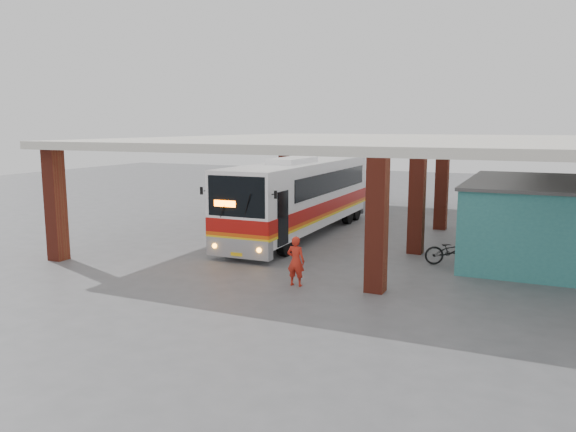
% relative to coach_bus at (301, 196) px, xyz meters
% --- Properties ---
extents(ground, '(90.00, 90.00, 0.00)m').
position_rel_coach_bus_xyz_m(ground, '(2.89, -4.71, -1.87)').
color(ground, '#515154').
rests_on(ground, ground).
extents(brick_columns, '(20.10, 21.60, 4.35)m').
position_rel_coach_bus_xyz_m(brick_columns, '(4.32, 0.29, 0.31)').
color(brick_columns, maroon).
rests_on(brick_columns, ground).
extents(canopy_roof, '(21.00, 23.00, 0.30)m').
position_rel_coach_bus_xyz_m(canopy_roof, '(3.39, 1.79, 2.63)').
color(canopy_roof, silver).
rests_on(canopy_roof, brick_columns).
extents(shop_building, '(5.20, 8.20, 3.11)m').
position_rel_coach_bus_xyz_m(shop_building, '(10.38, -0.71, -0.31)').
color(shop_building, teal).
rests_on(shop_building, ground).
extents(coach_bus, '(2.88, 12.96, 3.76)m').
position_rel_coach_bus_xyz_m(coach_bus, '(0.00, 0.00, 0.00)').
color(coach_bus, white).
rests_on(coach_bus, ground).
extents(motorcycle, '(2.20, 1.42, 1.09)m').
position_rel_coach_bus_xyz_m(motorcycle, '(7.59, -3.12, -1.32)').
color(motorcycle, black).
rests_on(motorcycle, ground).
extents(pedestrian, '(0.61, 0.41, 1.65)m').
position_rel_coach_bus_xyz_m(pedestrian, '(3.32, -8.15, -1.04)').
color(pedestrian, red).
rests_on(pedestrian, ground).
extents(red_chair, '(0.45, 0.45, 0.74)m').
position_rel_coach_bus_xyz_m(red_chair, '(7.68, 0.81, -1.53)').
color(red_chair, red).
rests_on(red_chair, ground).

